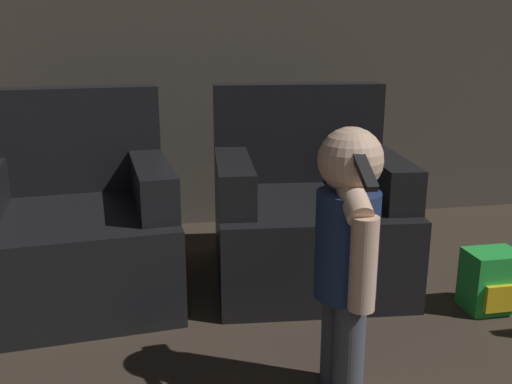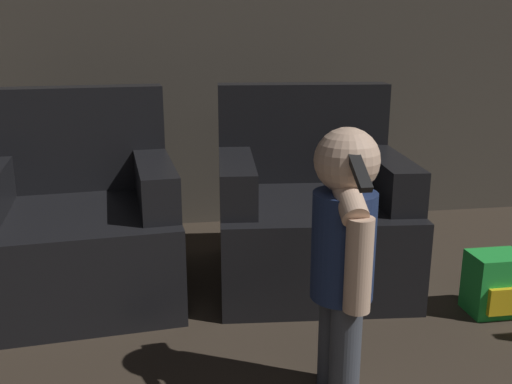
% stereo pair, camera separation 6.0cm
% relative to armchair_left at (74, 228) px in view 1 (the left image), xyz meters
% --- Properties ---
extents(wall_back, '(8.40, 0.05, 2.60)m').
position_rel_armchair_left_xyz_m(wall_back, '(0.79, 0.94, 0.98)').
color(wall_back, '#51493F').
rests_on(wall_back, ground_plane).
extents(armchair_left, '(0.96, 0.95, 0.94)m').
position_rel_armchair_left_xyz_m(armchair_left, '(0.00, 0.00, 0.00)').
color(armchair_left, black).
rests_on(armchair_left, ground_plane).
extents(armchair_right, '(0.96, 0.95, 0.94)m').
position_rel_armchair_left_xyz_m(armchair_right, '(1.12, 0.00, 0.00)').
color(armchair_right, black).
rests_on(armchair_right, ground_plane).
extents(person_toddler, '(0.20, 0.35, 0.92)m').
position_rel_armchair_left_xyz_m(person_toddler, '(0.97, -1.01, 0.22)').
color(person_toddler, '#474C56').
rests_on(person_toddler, ground_plane).
extents(toy_backpack, '(0.23, 0.19, 0.27)m').
position_rel_armchair_left_xyz_m(toy_backpack, '(1.82, -0.53, -0.19)').
color(toy_backpack, green).
rests_on(toy_backpack, ground_plane).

